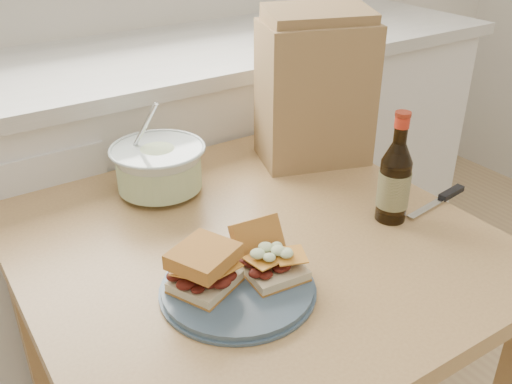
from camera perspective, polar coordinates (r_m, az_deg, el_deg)
cabinet_run at (r=1.92m, az=-10.73°, el=-0.28°), size 2.50×0.64×0.94m
dining_table at (r=1.23m, az=-0.35°, el=-8.86°), size 0.91×0.91×0.75m
plate at (r=1.02m, az=-1.83°, el=-9.55°), size 0.27×0.27×0.02m
sandwich_left at (r=0.99m, az=-5.19°, el=-7.56°), size 0.13×0.13×0.08m
sandwich_right at (r=1.03m, az=1.32°, el=-6.51°), size 0.11×0.14×0.08m
coleslaw_bowl at (r=1.32m, az=-9.66°, el=2.19°), size 0.22×0.22×0.22m
beer_bottle at (r=1.22m, az=13.69°, el=1.11°), size 0.07×0.07×0.24m
knife at (r=1.37m, az=18.39°, el=-0.43°), size 0.20×0.04×0.01m
paper_bag at (r=1.44m, az=5.90°, el=9.76°), size 0.31×0.25×0.35m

